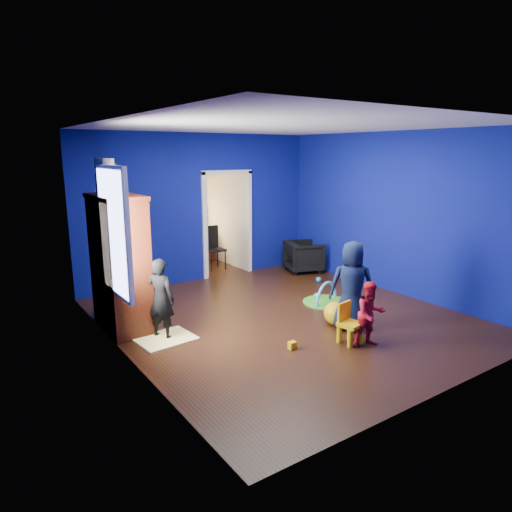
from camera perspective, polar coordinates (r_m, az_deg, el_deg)
floor at (r=7.20m, az=3.65°, el=-7.74°), size 5.00×5.50×0.01m
ceiling at (r=6.76m, az=4.02°, el=15.97°), size 5.00×5.50×0.01m
wall_back at (r=9.13m, az=-6.94°, el=5.95°), size 5.00×0.02×2.90m
wall_front at (r=5.01m, az=23.63°, el=-0.66°), size 5.00×0.02×2.90m
wall_left at (r=5.66m, az=-16.52°, el=1.34°), size 0.02×5.50×2.90m
wall_right at (r=8.59m, az=17.12°, el=5.05°), size 0.02×5.50×2.90m
alcove at (r=10.20m, az=-6.19°, el=5.55°), size 1.00×1.75×2.50m
armchair at (r=9.90m, az=6.02°, el=-0.05°), size 0.93×0.92×0.67m
child_black at (r=6.40m, az=-11.83°, el=-5.27°), size 0.46×0.50×1.14m
child_navy at (r=6.69m, az=11.90°, el=-3.70°), size 0.76×0.74×1.31m
toddler_red at (r=6.24m, az=14.08°, el=-7.06°), size 0.51×0.45×0.89m
vase at (r=6.34m, az=-16.46°, el=7.96°), size 0.20×0.20×0.17m
potted_plant at (r=6.82m, az=-17.92°, el=9.32°), size 0.30×0.30×0.44m
tv_armoire at (r=6.78m, az=-16.69°, el=-0.90°), size 0.58×1.14×1.96m
crt_tv at (r=6.79m, az=-16.39°, el=-0.53°), size 0.46×0.70×0.54m
yellow_blanket at (r=6.50m, az=-11.26°, el=-10.14°), size 0.80×0.67×0.03m
hopper_ball at (r=6.97m, az=9.94°, el=-7.06°), size 0.36×0.36×0.36m
kid_chair at (r=6.33m, az=11.71°, el=-8.52°), size 0.33×0.33×0.50m
play_mat at (r=7.97m, az=8.74°, el=-5.72°), size 0.80×0.80×0.02m
toy_arch at (r=7.97m, az=8.74°, el=-5.66°), size 0.70×0.28×0.72m
window_left at (r=5.98m, az=-17.49°, el=2.84°), size 0.03×0.95×1.55m
curtain at (r=6.58m, az=-17.78°, el=1.03°), size 0.14×0.42×2.40m
doorway at (r=9.47m, az=-3.65°, el=3.82°), size 1.16×0.10×2.10m
study_desk at (r=10.90m, az=-7.67°, el=1.31°), size 0.88×0.44×0.75m
desk_monitor at (r=10.91m, az=-8.04°, el=4.38°), size 0.40×0.05×0.32m
desk_lamp at (r=10.74m, az=-9.24°, el=4.09°), size 0.14×0.14×0.14m
folding_chair at (r=10.05m, az=-5.21°, el=0.89°), size 0.40×0.40×0.92m
book_shelf at (r=10.80m, az=-8.20°, el=9.99°), size 0.88×0.24×0.04m
toy_0 at (r=7.72m, az=12.52°, el=-6.21°), size 0.10×0.08×0.10m
toy_1 at (r=9.19m, az=7.83°, el=-2.91°), size 0.11×0.11×0.11m
toy_2 at (r=6.12m, az=4.56°, el=-11.07°), size 0.10×0.08×0.10m
toy_3 at (r=8.15m, az=7.61°, el=-4.95°), size 0.11×0.11×0.11m
toy_4 at (r=8.22m, az=11.83°, el=-4.99°), size 0.10×0.08×0.10m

